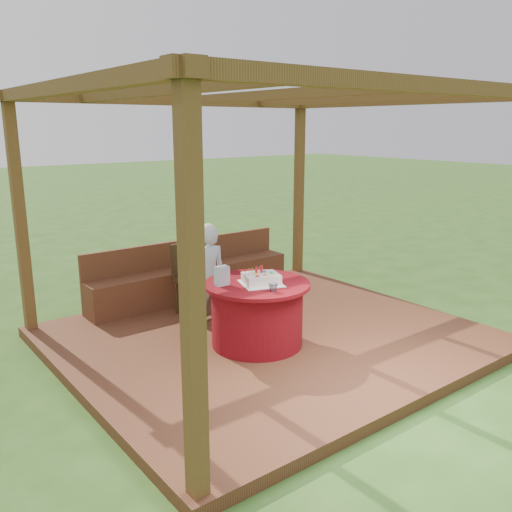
{
  "coord_description": "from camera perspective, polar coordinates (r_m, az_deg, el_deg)",
  "views": [
    {
      "loc": [
        -3.72,
        -4.56,
        2.48
      ],
      "look_at": [
        0.0,
        0.25,
        1.0
      ],
      "focal_mm": 38.0,
      "sensor_mm": 36.0,
      "label": 1
    }
  ],
  "objects": [
    {
      "name": "birthday_cake",
      "position": [
        5.77,
        0.56,
        -2.4
      ],
      "size": [
        0.53,
        0.53,
        0.19
      ],
      "color": "white",
      "rests_on": "table"
    },
    {
      "name": "chair",
      "position": [
        6.94,
        -6.7,
        -1.88
      ],
      "size": [
        0.53,
        0.53,
        0.91
      ],
      "color": "#352310",
      "rests_on": "deck"
    },
    {
      "name": "gift_bag",
      "position": [
        5.71,
        -3.6,
        -2.1
      ],
      "size": [
        0.14,
        0.09,
        0.2
      ],
      "primitive_type": "cube",
      "rotation": [
        0.0,
        0.0,
        0.02
      ],
      "color": "#D58ABF",
      "rests_on": "table"
    },
    {
      "name": "deck",
      "position": [
        6.36,
        1.39,
        -8.68
      ],
      "size": [
        4.5,
        4.0,
        0.12
      ],
      "primitive_type": "cube",
      "color": "brown",
      "rests_on": "ground"
    },
    {
      "name": "pergola",
      "position": [
        5.89,
        1.53,
        12.96
      ],
      "size": [
        4.5,
        4.0,
        2.72
      ],
      "color": "brown",
      "rests_on": "deck"
    },
    {
      "name": "ground",
      "position": [
        6.39,
        1.39,
        -9.17
      ],
      "size": [
        60.0,
        60.0,
        0.0
      ],
      "primitive_type": "plane",
      "color": "#2A511B",
      "rests_on": "ground"
    },
    {
      "name": "bench",
      "position": [
        7.59,
        -6.8,
        -2.43
      ],
      "size": [
        3.0,
        0.42,
        0.8
      ],
      "color": "brown",
      "rests_on": "deck"
    },
    {
      "name": "drinking_glass",
      "position": [
        5.5,
        1.82,
        -3.36
      ],
      "size": [
        0.12,
        0.12,
        0.09
      ],
      "primitive_type": "imported",
      "rotation": [
        0.0,
        0.0,
        -0.42
      ],
      "color": "silver",
      "rests_on": "table"
    },
    {
      "name": "table",
      "position": [
        5.93,
        0.11,
        -6.03
      ],
      "size": [
        1.15,
        1.15,
        0.71
      ],
      "color": "maroon",
      "rests_on": "deck"
    },
    {
      "name": "elderly_woman",
      "position": [
        6.62,
        -5.01,
        -1.64
      ],
      "size": [
        0.47,
        0.36,
        1.21
      ],
      "color": "#A0D0ED",
      "rests_on": "deck"
    }
  ]
}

